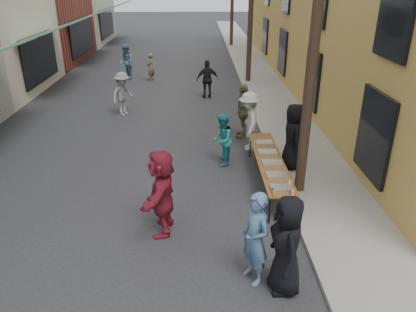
{
  "coord_description": "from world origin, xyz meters",
  "views": [
    {
      "loc": [
        1.69,
        -6.32,
        5.27
      ],
      "look_at": [
        1.89,
        2.51,
        1.3
      ],
      "focal_mm": 35.0,
      "sensor_mm": 36.0,
      "label": 1
    }
  ],
  "objects_px": {
    "utility_pole_near": "(317,13)",
    "serving_table": "(270,161)",
    "catering_tray_sausage": "(282,188)",
    "server": "(293,136)",
    "guest_front_c": "(222,140)",
    "guest_front_a": "(287,245)"
  },
  "relations": [
    {
      "from": "utility_pole_near",
      "to": "serving_table",
      "type": "bearing_deg",
      "value": 148.29
    },
    {
      "from": "serving_table",
      "to": "catering_tray_sausage",
      "type": "bearing_deg",
      "value": -90.0
    },
    {
      "from": "utility_pole_near",
      "to": "server",
      "type": "distance_m",
      "value": 3.7
    },
    {
      "from": "server",
      "to": "utility_pole_near",
      "type": "bearing_deg",
      "value": 174.15
    },
    {
      "from": "serving_table",
      "to": "guest_front_c",
      "type": "relative_size",
      "value": 2.52
    },
    {
      "from": "serving_table",
      "to": "catering_tray_sausage",
      "type": "relative_size",
      "value": 8.0
    },
    {
      "from": "utility_pole_near",
      "to": "guest_front_c",
      "type": "height_order",
      "value": "utility_pole_near"
    },
    {
      "from": "utility_pole_near",
      "to": "guest_front_a",
      "type": "xyz_separation_m",
      "value": [
        -1.11,
        -3.55,
        -3.55
      ]
    },
    {
      "from": "guest_front_c",
      "to": "server",
      "type": "height_order",
      "value": "server"
    },
    {
      "from": "utility_pole_near",
      "to": "guest_front_a",
      "type": "height_order",
      "value": "utility_pole_near"
    },
    {
      "from": "guest_front_a",
      "to": "catering_tray_sausage",
      "type": "bearing_deg",
      "value": 166.76
    },
    {
      "from": "serving_table",
      "to": "server",
      "type": "bearing_deg",
      "value": 49.04
    },
    {
      "from": "guest_front_c",
      "to": "server",
      "type": "relative_size",
      "value": 0.83
    },
    {
      "from": "utility_pole_near",
      "to": "catering_tray_sausage",
      "type": "xyz_separation_m",
      "value": [
        -0.74,
        -1.2,
        -3.71
      ]
    },
    {
      "from": "serving_table",
      "to": "guest_front_c",
      "type": "xyz_separation_m",
      "value": [
        -1.21,
        1.33,
        0.08
      ]
    },
    {
      "from": "utility_pole_near",
      "to": "serving_table",
      "type": "relative_size",
      "value": 2.25
    },
    {
      "from": "server",
      "to": "guest_front_c",
      "type": "bearing_deg",
      "value": 74.19
    },
    {
      "from": "serving_table",
      "to": "server",
      "type": "relative_size",
      "value": 2.09
    },
    {
      "from": "serving_table",
      "to": "guest_front_c",
      "type": "bearing_deg",
      "value": 132.25
    },
    {
      "from": "utility_pole_near",
      "to": "guest_front_c",
      "type": "bearing_deg",
      "value": 137.44
    },
    {
      "from": "guest_front_c",
      "to": "server",
      "type": "bearing_deg",
      "value": 88.12
    },
    {
      "from": "catering_tray_sausage",
      "to": "server",
      "type": "height_order",
      "value": "server"
    }
  ]
}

